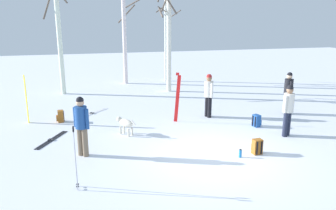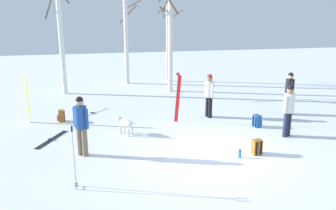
{
  "view_description": "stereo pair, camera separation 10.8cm",
  "coord_description": "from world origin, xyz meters",
  "px_view_note": "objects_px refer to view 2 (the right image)",
  "views": [
    {
      "loc": [
        -3.47,
        -8.0,
        3.76
      ],
      "look_at": [
        -0.68,
        2.14,
        1.0
      ],
      "focal_mm": 35.19,
      "sensor_mm": 36.0,
      "label": 1
    },
    {
      "loc": [
        -3.37,
        -8.03,
        3.76
      ],
      "look_at": [
        -0.68,
        2.14,
        1.0
      ],
      "focal_mm": 35.19,
      "sensor_mm": 36.0,
      "label": 2
    }
  ],
  "objects_px": {
    "ski_pair_lying_1": "(93,113)",
    "water_bottle_0": "(240,154)",
    "person_1": "(289,91)",
    "ski_pair_planted_1": "(27,99)",
    "backpack_0": "(257,147)",
    "ski_pair_planted_2": "(178,98)",
    "birch_tree_3": "(167,30)",
    "backpack_1": "(61,116)",
    "birch_tree_2": "(170,28)",
    "birch_tree_0": "(61,35)",
    "dog": "(125,123)",
    "person_3": "(81,122)",
    "person_0": "(289,107)",
    "person_2": "(209,93)",
    "backpack_2": "(257,121)",
    "ski_pair_lying_0": "(52,139)",
    "birch_tree_1": "(126,32)",
    "ski_poles_0": "(74,156)"
  },
  "relations": [
    {
      "from": "ski_pair_lying_1",
      "to": "water_bottle_0",
      "type": "height_order",
      "value": "water_bottle_0"
    },
    {
      "from": "water_bottle_0",
      "to": "birch_tree_3",
      "type": "distance_m",
      "value": 12.34
    },
    {
      "from": "ski_pair_planted_2",
      "to": "backpack_0",
      "type": "relative_size",
      "value": 4.25
    },
    {
      "from": "person_1",
      "to": "ski_pair_planted_1",
      "type": "xyz_separation_m",
      "value": [
        -10.0,
        1.49,
        -0.08
      ]
    },
    {
      "from": "birch_tree_0",
      "to": "ski_pair_lying_1",
      "type": "bearing_deg",
      "value": -73.42
    },
    {
      "from": "backpack_2",
      "to": "backpack_1",
      "type": "bearing_deg",
      "value": 160.13
    },
    {
      "from": "person_0",
      "to": "person_2",
      "type": "height_order",
      "value": "same"
    },
    {
      "from": "backpack_1",
      "to": "dog",
      "type": "bearing_deg",
      "value": -43.51
    },
    {
      "from": "person_3",
      "to": "ski_pair_lying_1",
      "type": "distance_m",
      "value": 4.46
    },
    {
      "from": "backpack_1",
      "to": "water_bottle_0",
      "type": "relative_size",
      "value": 1.83
    },
    {
      "from": "ski_pair_planted_2",
      "to": "backpack_2",
      "type": "xyz_separation_m",
      "value": [
        2.58,
        -1.32,
        -0.72
      ]
    },
    {
      "from": "ski_pair_lying_1",
      "to": "birch_tree_0",
      "type": "bearing_deg",
      "value": 106.58
    },
    {
      "from": "ski_pair_lying_0",
      "to": "ski_pair_planted_1",
      "type": "bearing_deg",
      "value": 113.72
    },
    {
      "from": "ski_pair_planted_2",
      "to": "ski_poles_0",
      "type": "distance_m",
      "value": 5.61
    },
    {
      "from": "birch_tree_3",
      "to": "birch_tree_0",
      "type": "bearing_deg",
      "value": -160.51
    },
    {
      "from": "person_2",
      "to": "backpack_1",
      "type": "height_order",
      "value": "person_2"
    },
    {
      "from": "person_1",
      "to": "ski_pair_planted_2",
      "type": "relative_size",
      "value": 0.92
    },
    {
      "from": "backpack_1",
      "to": "birch_tree_1",
      "type": "bearing_deg",
      "value": 63.4
    },
    {
      "from": "ski_pair_planted_1",
      "to": "backpack_0",
      "type": "distance_m",
      "value": 8.31
    },
    {
      "from": "birch_tree_1",
      "to": "person_0",
      "type": "bearing_deg",
      "value": -70.41
    },
    {
      "from": "person_3",
      "to": "ski_pair_lying_0",
      "type": "xyz_separation_m",
      "value": [
        -0.96,
        1.53,
        -0.97
      ]
    },
    {
      "from": "birch_tree_3",
      "to": "birch_tree_1",
      "type": "bearing_deg",
      "value": -176.74
    },
    {
      "from": "ski_pair_planted_1",
      "to": "backpack_1",
      "type": "relative_size",
      "value": 4.13
    },
    {
      "from": "dog",
      "to": "water_bottle_0",
      "type": "relative_size",
      "value": 3.17
    },
    {
      "from": "ski_pair_planted_2",
      "to": "birch_tree_3",
      "type": "bearing_deg",
      "value": 77.86
    },
    {
      "from": "ski_pair_planted_1",
      "to": "person_0",
      "type": "bearing_deg",
      "value": -24.1
    },
    {
      "from": "person_1",
      "to": "ski_pair_lying_1",
      "type": "distance_m",
      "value": 8.0
    },
    {
      "from": "ski_pair_lying_0",
      "to": "birch_tree_1",
      "type": "relative_size",
      "value": 0.28
    },
    {
      "from": "birch_tree_1",
      "to": "birch_tree_2",
      "type": "xyz_separation_m",
      "value": [
        1.87,
        -2.83,
        0.32
      ]
    },
    {
      "from": "water_bottle_0",
      "to": "birch_tree_1",
      "type": "distance_m",
      "value": 12.22
    },
    {
      "from": "person_1",
      "to": "birch_tree_3",
      "type": "xyz_separation_m",
      "value": [
        -2.83,
        8.45,
        2.13
      ]
    },
    {
      "from": "backpack_1",
      "to": "backpack_2",
      "type": "bearing_deg",
      "value": -19.87
    },
    {
      "from": "ski_pair_lying_0",
      "to": "water_bottle_0",
      "type": "relative_size",
      "value": 6.57
    },
    {
      "from": "backpack_2",
      "to": "birch_tree_0",
      "type": "bearing_deg",
      "value": 132.53
    },
    {
      "from": "water_bottle_0",
      "to": "birch_tree_2",
      "type": "bearing_deg",
      "value": 87.48
    },
    {
      "from": "person_3",
      "to": "ski_poles_0",
      "type": "xyz_separation_m",
      "value": [
        -0.18,
        -1.89,
        -0.19
      ]
    },
    {
      "from": "person_1",
      "to": "ski_pair_lying_1",
      "type": "height_order",
      "value": "person_1"
    },
    {
      "from": "ski_pair_planted_1",
      "to": "backpack_0",
      "type": "height_order",
      "value": "ski_pair_planted_1"
    },
    {
      "from": "person_2",
      "to": "backpack_2",
      "type": "relative_size",
      "value": 3.9
    },
    {
      "from": "dog",
      "to": "backpack_0",
      "type": "height_order",
      "value": "dog"
    },
    {
      "from": "person_1",
      "to": "ski_pair_lying_0",
      "type": "bearing_deg",
      "value": -175.97
    },
    {
      "from": "dog",
      "to": "birch_tree_3",
      "type": "height_order",
      "value": "birch_tree_3"
    },
    {
      "from": "person_1",
      "to": "birch_tree_3",
      "type": "distance_m",
      "value": 9.16
    },
    {
      "from": "person_2",
      "to": "person_1",
      "type": "bearing_deg",
      "value": -7.69
    },
    {
      "from": "backpack_2",
      "to": "birch_tree_0",
      "type": "distance_m",
      "value": 10.5
    },
    {
      "from": "water_bottle_0",
      "to": "birch_tree_0",
      "type": "distance_m",
      "value": 11.36
    },
    {
      "from": "ski_pair_planted_2",
      "to": "birch_tree_1",
      "type": "xyz_separation_m",
      "value": [
        -0.74,
        8.14,
        2.08
      ]
    },
    {
      "from": "person_2",
      "to": "ski_pair_lying_1",
      "type": "bearing_deg",
      "value": 158.66
    },
    {
      "from": "ski_pair_lying_1",
      "to": "water_bottle_0",
      "type": "relative_size",
      "value": 5.76
    },
    {
      "from": "ski_pair_lying_0",
      "to": "person_3",
      "type": "bearing_deg",
      "value": -58.08
    }
  ]
}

